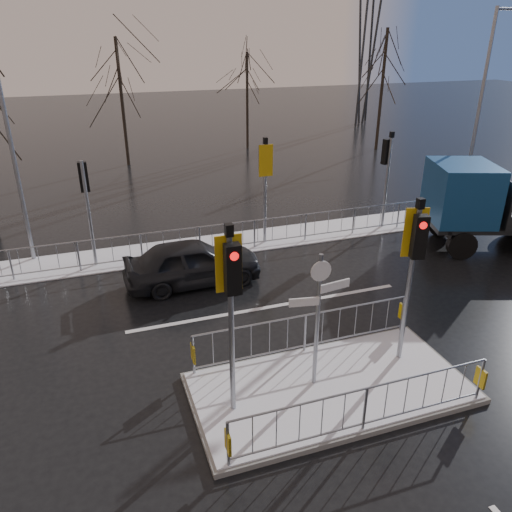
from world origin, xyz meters
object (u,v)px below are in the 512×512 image
object	(u,v)px
flatbed_truck	(486,204)
street_lamp_right	(481,108)
traffic_island	(330,376)
street_lamp_left	(10,126)
car_far_lane	(193,262)

from	to	relation	value
flatbed_truck	street_lamp_right	world-z (taller)	street_lamp_right
traffic_island	street_lamp_left	bearing A→B (deg)	124.07
car_far_lane	street_lamp_right	xyz separation A→B (m)	(12.26, 2.53, 3.68)
car_far_lane	street_lamp_left	bearing A→B (deg)	52.02
car_far_lane	flatbed_truck	bearing A→B (deg)	-94.45
traffic_island	car_far_lane	world-z (taller)	traffic_island
street_lamp_left	flatbed_truck	bearing A→B (deg)	-15.13
traffic_island	street_lamp_right	bearing A→B (deg)	38.73
flatbed_truck	street_lamp_right	distance (m)	4.55
traffic_island	car_far_lane	xyz separation A→B (m)	(-1.68, 5.96, 0.32)
traffic_island	flatbed_truck	xyz separation A→B (m)	(8.71, 5.40, 1.23)
traffic_island	street_lamp_right	distance (m)	14.14
flatbed_truck	street_lamp_left	bearing A→B (deg)	164.87
car_far_lane	flatbed_truck	xyz separation A→B (m)	(10.39, -0.56, 0.91)
traffic_island	flatbed_truck	bearing A→B (deg)	31.80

